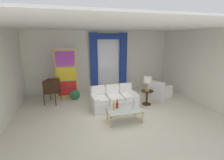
{
  "coord_description": "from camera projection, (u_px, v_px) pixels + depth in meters",
  "views": [
    {
      "loc": [
        -1.66,
        -5.05,
        2.7
      ],
      "look_at": [
        0.01,
        0.9,
        1.05
      ],
      "focal_mm": 26.03,
      "sensor_mm": 36.0,
      "label": 1
    }
  ],
  "objects": [
    {
      "name": "armchair_white",
      "position": [
        159.0,
        91.0,
        7.44
      ],
      "size": [
        1.04,
        1.03,
        0.8
      ],
      "color": "white",
      "rests_on": "ground"
    },
    {
      "name": "bottle_amber_squat",
      "position": [
        110.0,
        105.0,
        5.24
      ],
      "size": [
        0.06,
        0.06,
        0.35
      ],
      "color": "silver",
      "rests_on": "coffee_table"
    },
    {
      "name": "vintage_tv",
      "position": [
        52.0,
        86.0,
        6.68
      ],
      "size": [
        0.68,
        0.73,
        1.35
      ],
      "color": "#382314",
      "rests_on": "ground"
    },
    {
      "name": "wall_rear",
      "position": [
        100.0,
        61.0,
        8.28
      ],
      "size": [
        8.0,
        0.12,
        3.0
      ],
      "primitive_type": "cube",
      "color": "white",
      "rests_on": "ground"
    },
    {
      "name": "round_side_table",
      "position": [
        147.0,
        96.0,
        6.61
      ],
      "size": [
        0.48,
        0.48,
        0.59
      ],
      "color": "#382314",
      "rests_on": "ground"
    },
    {
      "name": "ceiling_slab",
      "position": [
        113.0,
        27.0,
        5.79
      ],
      "size": [
        8.0,
        7.6,
        0.04
      ],
      "primitive_type": "cube",
      "color": "white"
    },
    {
      "name": "bottle_blue_decanter",
      "position": [
        117.0,
        105.0,
        5.35
      ],
      "size": [
        0.08,
        0.08,
        0.3
      ],
      "color": "maroon",
      "rests_on": "coffee_table"
    },
    {
      "name": "curtained_window",
      "position": [
        109.0,
        56.0,
        8.17
      ],
      "size": [
        2.0,
        0.17,
        2.7
      ],
      "color": "white",
      "rests_on": "ground"
    },
    {
      "name": "stained_glass_divider",
      "position": [
        66.0,
        75.0,
        7.2
      ],
      "size": [
        0.95,
        0.05,
        2.2
      ],
      "color": "gold",
      "rests_on": "ground"
    },
    {
      "name": "bottle_crystal_tall",
      "position": [
        134.0,
        105.0,
        5.27
      ],
      "size": [
        0.07,
        0.07,
        0.35
      ],
      "color": "silver",
      "rests_on": "coffee_table"
    },
    {
      "name": "peacock_figurine",
      "position": [
        75.0,
        95.0,
        7.08
      ],
      "size": [
        0.44,
        0.6,
        0.5
      ],
      "color": "beige",
      "rests_on": "ground"
    },
    {
      "name": "wall_left",
      "position": [
        1.0,
        77.0,
        5.04
      ],
      "size": [
        0.12,
        7.0,
        3.0
      ],
      "primitive_type": "cube",
      "color": "white",
      "rests_on": "ground"
    },
    {
      "name": "wall_right",
      "position": [
        196.0,
        66.0,
        6.95
      ],
      "size": [
        0.12,
        7.0,
        3.0
      ],
      "primitive_type": "cube",
      "color": "white",
      "rests_on": "ground"
    },
    {
      "name": "bottle_ruby_flask",
      "position": [
        114.0,
        106.0,
        5.22
      ],
      "size": [
        0.06,
        0.06,
        0.33
      ],
      "color": "gold",
      "rests_on": "coffee_table"
    },
    {
      "name": "table_lamp_brass",
      "position": [
        148.0,
        80.0,
        6.43
      ],
      "size": [
        0.32,
        0.32,
        0.57
      ],
      "color": "#B29338",
      "rests_on": "round_side_table"
    },
    {
      "name": "ground_plane",
      "position": [
        119.0,
        114.0,
        5.83
      ],
      "size": [
        16.0,
        16.0,
        0.0
      ],
      "primitive_type": "plane",
      "color": "silver"
    },
    {
      "name": "coffee_table",
      "position": [
        124.0,
        111.0,
        5.26
      ],
      "size": [
        1.11,
        0.61,
        0.41
      ],
      "color": "silver",
      "rests_on": "ground"
    },
    {
      "name": "couch_white_long",
      "position": [
        113.0,
        99.0,
        6.42
      ],
      "size": [
        1.8,
        1.0,
        0.86
      ],
      "color": "white",
      "rests_on": "ground"
    }
  ]
}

